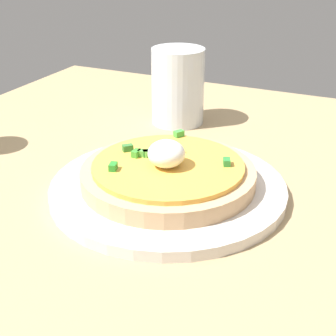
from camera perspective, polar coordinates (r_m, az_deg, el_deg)
dining_table at (r=67.22cm, az=3.62°, el=-1.16°), size 91.87×75.78×3.19cm
plate at (r=59.86cm, az=-0.00°, el=-2.29°), size 28.08×28.08×1.31cm
pizza at (r=58.90cm, az=-0.02°, el=-0.53°), size 20.66×20.66×5.72cm
cup_far at (r=80.46cm, az=1.12°, el=8.93°), size 8.37×8.37×11.97cm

